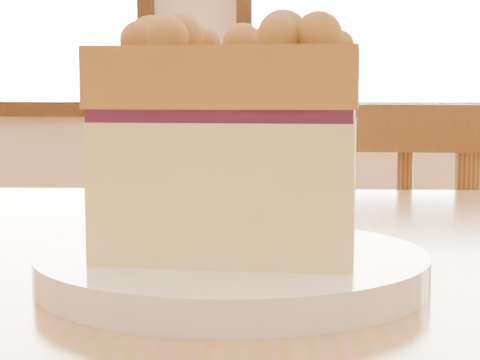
# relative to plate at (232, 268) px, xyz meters

# --- Properties ---
(plate) EXTENTS (0.19, 0.19, 0.02)m
(plate) POSITION_rel_plate_xyz_m (0.00, 0.00, 0.00)
(plate) COLOR white
(plate) RESTS_ON cafe_table_main
(cake_slice) EXTENTS (0.14, 0.09, 0.12)m
(cake_slice) POSITION_rel_plate_xyz_m (-0.00, -0.00, 0.07)
(cake_slice) COLOR #FFE690
(cake_slice) RESTS_ON plate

